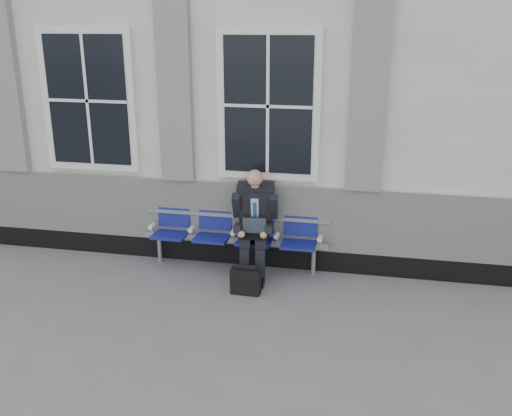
# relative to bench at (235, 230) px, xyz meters

# --- Properties ---
(ground) EXTENTS (70.00, 70.00, 0.00)m
(ground) POSITION_rel_bench_xyz_m (0.09, -1.32, -0.55)
(ground) COLOR slate
(ground) RESTS_ON ground
(station_building) EXTENTS (14.40, 4.40, 4.49)m
(station_building) POSITION_rel_bench_xyz_m (0.07, 2.15, 1.67)
(station_building) COLOR silver
(station_building) RESTS_ON ground
(bench) EXTENTS (2.60, 0.47, 0.91)m
(bench) POSITION_rel_bench_xyz_m (0.00, 0.00, 0.00)
(bench) COLOR #9EA0A3
(bench) RESTS_ON ground
(businessman) EXTENTS (0.62, 0.83, 1.46)m
(businessman) POSITION_rel_bench_xyz_m (0.31, -0.14, 0.23)
(businessman) COLOR black
(businessman) RESTS_ON ground
(briefcase) EXTENTS (0.38, 0.17, 0.38)m
(briefcase) POSITION_rel_bench_xyz_m (0.32, -0.75, -0.37)
(briefcase) COLOR black
(briefcase) RESTS_ON ground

